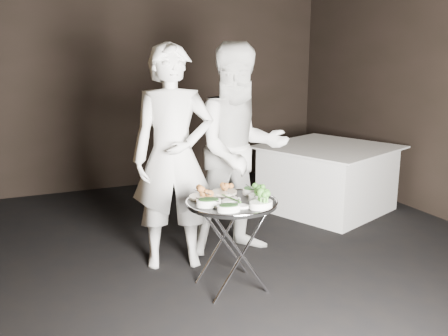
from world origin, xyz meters
name	(u,v)px	position (x,y,z in m)	size (l,w,h in m)	color
floor	(222,297)	(0.00, 0.00, -0.03)	(6.00, 7.00, 0.05)	black
wall_back	(118,78)	(0.00, 3.52, 1.50)	(6.00, 0.05, 3.00)	black
tray_stand	(232,241)	(0.12, 0.07, 0.39)	(0.48, 0.40, 0.70)	silver
serving_tray	(232,202)	(0.12, 0.07, 0.71)	(0.71, 0.71, 0.04)	black
potato_plate_a	(203,194)	(-0.06, 0.24, 0.75)	(0.22, 0.22, 0.08)	beige
potato_plate_b	(224,189)	(0.15, 0.30, 0.75)	(0.21, 0.21, 0.08)	beige
greens_bowl	(250,190)	(0.34, 0.19, 0.75)	(0.13, 0.13, 0.07)	white
asparagus_plate_a	(231,200)	(0.11, 0.07, 0.73)	(0.18, 0.12, 0.03)	white
asparagus_plate_b	(238,205)	(0.09, -0.09, 0.73)	(0.20, 0.17, 0.04)	white
spinach_bowl_a	(209,202)	(-0.09, 0.03, 0.75)	(0.21, 0.16, 0.08)	white
spinach_bowl_b	(229,207)	(-0.01, -0.15, 0.75)	(0.19, 0.14, 0.07)	white
broccoli_bowl_a	(258,195)	(0.32, 0.03, 0.75)	(0.20, 0.17, 0.07)	white
broccoli_bowl_b	(261,203)	(0.25, -0.16, 0.76)	(0.22, 0.18, 0.08)	white
serving_utensils	(230,192)	(0.13, 0.14, 0.77)	(0.59, 0.42, 0.01)	silver
waiter_left	(173,158)	(-0.14, 0.71, 0.96)	(0.70, 0.46, 1.92)	silver
waiter_right	(240,151)	(0.50, 0.74, 0.97)	(0.94, 0.73, 1.93)	silver
dining_table	(327,178)	(2.00, 1.47, 0.39)	(1.35, 1.35, 0.77)	silver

